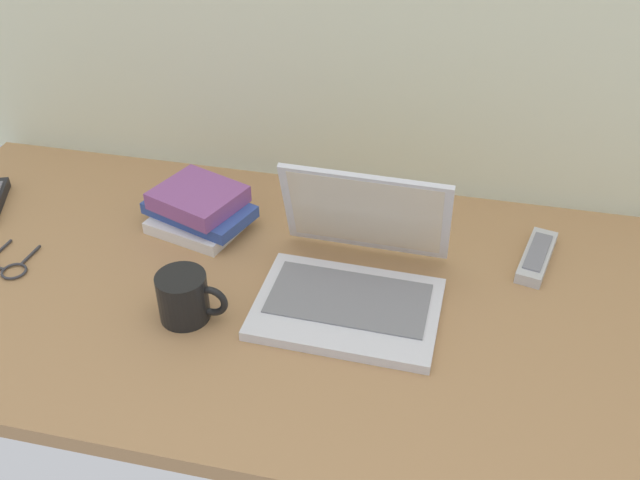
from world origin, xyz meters
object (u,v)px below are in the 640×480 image
laptop (354,274)px  coffee_mug (185,297)px  eyeglasses (0,267)px  remote_control_near (537,257)px  book_stack (199,209)px

laptop → coffee_mug: laptop is taller
coffee_mug → eyeglasses: bearing=173.1°
remote_control_near → book_stack: 0.65m
laptop → book_stack: bearing=157.0°
coffee_mug → eyeglasses: (-0.38, 0.05, -0.04)m
coffee_mug → eyeglasses: size_ratio=1.06×
eyeglasses → laptop: bearing=6.3°
remote_control_near → laptop: bearing=-152.0°
coffee_mug → laptop: bearing=24.2°
laptop → book_stack: size_ratio=1.36×
eyeglasses → coffee_mug: bearing=-6.9°
eyeglasses → book_stack: book_stack is taller
coffee_mug → book_stack: coffee_mug is taller
remote_control_near → book_stack: bearing=-177.8°
coffee_mug → eyeglasses: coffee_mug is taller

